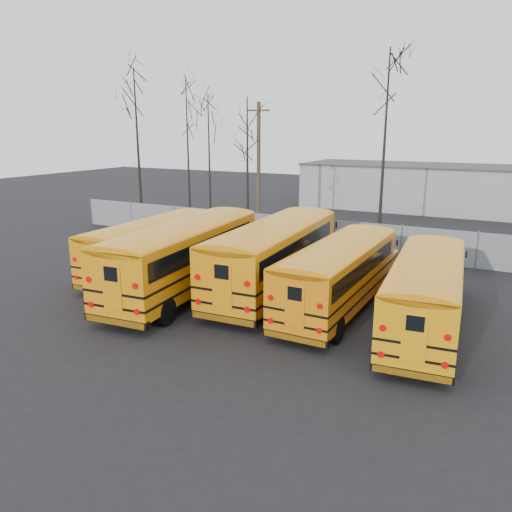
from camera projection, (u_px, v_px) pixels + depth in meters
The scene contains 14 objects.
ground at pixel (237, 315), 20.28m from camera, with size 120.00×120.00×0.00m, color black.
fence at pixel (334, 236), 30.35m from camera, with size 40.00×0.04×2.00m, color gray.
distant_building at pixel (425, 188), 46.40m from camera, with size 22.00×8.00×4.00m, color #A3A29E.
bus_a at pixel (154, 242), 25.77m from camera, with size 2.68×10.36×2.88m.
bus_b at pixel (187, 251), 22.63m from camera, with size 3.72×12.13×3.35m.
bus_c at pixel (277, 250), 22.84m from camera, with size 3.36×12.03×3.33m.
bus_d at pixel (341, 269), 20.60m from camera, with size 2.60×10.53×2.93m.
bus_e at pixel (427, 288), 18.29m from camera, with size 3.24×10.49×2.89m.
utility_pole_left at pixel (259, 164), 37.56m from camera, with size 1.62×0.58×9.26m.
tree_0 at pixel (138, 147), 39.72m from camera, with size 0.26×0.26×11.88m, color black.
tree_1 at pixel (188, 152), 38.45m from camera, with size 0.26×0.26×11.12m, color black.
tree_2 at pixel (209, 165), 35.98m from camera, with size 0.26×0.26×9.64m, color black.
tree_3 at pixel (247, 169), 33.91m from camera, with size 0.26×0.26×9.37m, color black.
tree_4 at pixel (384, 148), 32.40m from camera, with size 0.26×0.26×12.28m, color black.
Camera 1 is at (9.45, -16.56, 7.37)m, focal length 35.00 mm.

